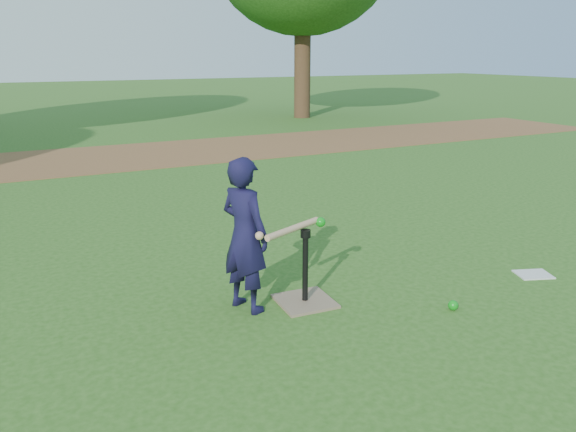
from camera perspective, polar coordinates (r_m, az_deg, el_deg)
name	(u,v)px	position (r m, az deg, el deg)	size (l,w,h in m)	color
ground	(304,308)	(4.49, 1.67, -9.32)	(80.00, 80.00, 0.00)	#285116
dirt_strip	(118,157)	(11.38, -16.90, 5.77)	(24.00, 3.00, 0.01)	brown
child	(245,235)	(4.28, -4.40, -1.95)	(0.44, 0.29, 1.21)	black
wiffle_ball_ground	(453,305)	(4.63, 16.43, -8.69)	(0.08, 0.08, 0.08)	#0C8814
clipboard	(533,274)	(5.58, 23.65, -5.45)	(0.30, 0.23, 0.01)	silver
batting_tee	(305,290)	(4.54, 1.74, -7.51)	(0.46, 0.46, 0.61)	#806751
swing_action	(296,228)	(4.30, 0.79, -1.22)	(0.66, 0.29, 0.08)	tan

